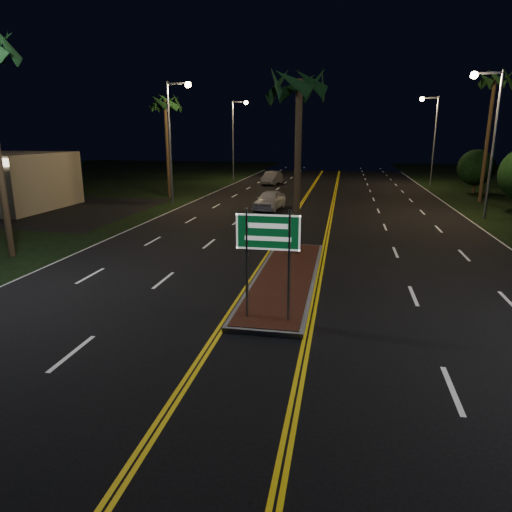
% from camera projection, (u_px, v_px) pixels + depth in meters
% --- Properties ---
extents(ground, '(120.00, 120.00, 0.00)m').
position_uv_depth(ground, '(248.00, 370.00, 10.62)').
color(ground, black).
rests_on(ground, ground).
extents(median_island, '(2.25, 10.25, 0.17)m').
position_uv_depth(median_island, '(286.00, 277.00, 17.23)').
color(median_island, gray).
rests_on(median_island, ground).
extents(highway_sign, '(1.80, 0.08, 3.20)m').
position_uv_depth(highway_sign, '(268.00, 243.00, 12.64)').
color(highway_sign, gray).
rests_on(highway_sign, ground).
extents(streetlight_left_mid, '(1.91, 0.44, 9.00)m').
position_uv_depth(streetlight_left_mid, '(174.00, 129.00, 33.84)').
color(streetlight_left_mid, gray).
rests_on(streetlight_left_mid, ground).
extents(streetlight_left_far, '(1.91, 0.44, 9.00)m').
position_uv_depth(streetlight_left_far, '(236.00, 131.00, 52.81)').
color(streetlight_left_far, gray).
rests_on(streetlight_left_far, ground).
extents(streetlight_right_mid, '(1.91, 0.44, 9.00)m').
position_uv_depth(streetlight_right_mid, '(489.00, 128.00, 28.08)').
color(streetlight_right_mid, gray).
rests_on(streetlight_right_mid, ground).
extents(streetlight_right_far, '(1.91, 0.44, 9.00)m').
position_uv_depth(streetlight_right_far, '(432.00, 130.00, 47.05)').
color(streetlight_right_far, gray).
rests_on(streetlight_right_far, ground).
extents(palm_median, '(2.40, 2.40, 8.30)m').
position_uv_depth(palm_median, '(299.00, 85.00, 18.69)').
color(palm_median, '#382819').
rests_on(palm_median, ground).
extents(palm_left_far, '(2.40, 2.40, 8.80)m').
position_uv_depth(palm_left_far, '(165.00, 103.00, 37.49)').
color(palm_left_far, '#382819').
rests_on(palm_left_far, ground).
extents(palm_right_far, '(2.40, 2.40, 10.30)m').
position_uv_depth(palm_right_far, '(495.00, 81.00, 34.37)').
color(palm_right_far, '#382819').
rests_on(palm_right_far, ground).
extents(shrub_far, '(3.24, 3.24, 3.96)m').
position_uv_depth(shrub_far, '(476.00, 168.00, 41.64)').
color(shrub_far, '#382819').
rests_on(shrub_far, ground).
extents(car_near, '(2.66, 5.01, 1.60)m').
position_uv_depth(car_near, '(270.00, 198.00, 33.01)').
color(car_near, silver).
rests_on(car_near, ground).
extents(car_far, '(2.56, 4.95, 1.58)m').
position_uv_depth(car_far, '(272.00, 177.00, 49.48)').
color(car_far, '#A0A1AA').
rests_on(car_far, ground).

